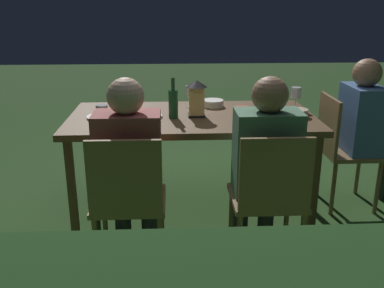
{
  "coord_description": "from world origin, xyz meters",
  "views": [
    {
      "loc": [
        0.15,
        3.1,
        1.56
      ],
      "look_at": [
        0.0,
        0.0,
        0.52
      ],
      "focal_mm": 40.72,
      "sensor_mm": 36.0,
      "label": 1
    }
  ],
  "objects_px": {
    "bowl_bread": "(242,110)",
    "bowl_salad": "(298,113)",
    "chair_side_right_a": "(269,195)",
    "bowl_olives": "(283,120)",
    "chair_side_right_b": "(128,198)",
    "bowl_dip": "(213,103)",
    "person_in_blue": "(369,127)",
    "lantern_centerpiece": "(196,96)",
    "wine_glass_b": "(102,113)",
    "green_bottle_on_table": "(173,103)",
    "wine_glass_d": "(190,92)",
    "plate_a": "(104,117)",
    "person_in_rust": "(130,161)",
    "person_in_green": "(264,159)",
    "dining_table": "(192,122)",
    "chair_head_near": "(341,146)",
    "plate_b": "(147,116)",
    "wine_glass_c": "(296,94)",
    "wine_glass_a": "(275,92)"
  },
  "relations": [
    {
      "from": "bowl_salad",
      "to": "wine_glass_b",
      "type": "bearing_deg",
      "value": 11.78
    },
    {
      "from": "wine_glass_b",
      "to": "bowl_salad",
      "type": "distance_m",
      "value": 1.4
    },
    {
      "from": "wine_glass_c",
      "to": "plate_a",
      "type": "relative_size",
      "value": 0.67
    },
    {
      "from": "person_in_green",
      "to": "bowl_dip",
      "type": "distance_m",
      "value": 0.96
    },
    {
      "from": "green_bottle_on_table",
      "to": "bowl_olives",
      "type": "height_order",
      "value": "green_bottle_on_table"
    },
    {
      "from": "person_in_rust",
      "to": "person_in_green",
      "type": "bearing_deg",
      "value": 180.0
    },
    {
      "from": "wine_glass_c",
      "to": "bowl_dip",
      "type": "height_order",
      "value": "wine_glass_c"
    },
    {
      "from": "chair_side_right_b",
      "to": "wine_glass_d",
      "type": "xyz_separation_m",
      "value": [
        -0.4,
        -1.11,
        0.38
      ]
    },
    {
      "from": "dining_table",
      "to": "wine_glass_d",
      "type": "bearing_deg",
      "value": -89.75
    },
    {
      "from": "dining_table",
      "to": "green_bottle_on_table",
      "type": "height_order",
      "value": "green_bottle_on_table"
    },
    {
      "from": "chair_side_right_a",
      "to": "wine_glass_a",
      "type": "distance_m",
      "value": 1.19
    },
    {
      "from": "bowl_bread",
      "to": "bowl_salad",
      "type": "relative_size",
      "value": 0.78
    },
    {
      "from": "person_in_blue",
      "to": "chair_side_right_b",
      "type": "xyz_separation_m",
      "value": [
        1.75,
        0.85,
        -0.15
      ]
    },
    {
      "from": "person_in_green",
      "to": "plate_b",
      "type": "distance_m",
      "value": 0.96
    },
    {
      "from": "bowl_bread",
      "to": "wine_glass_c",
      "type": "bearing_deg",
      "value": -164.71
    },
    {
      "from": "dining_table",
      "to": "wine_glass_b",
      "type": "xyz_separation_m",
      "value": [
        0.6,
        0.36,
        0.17
      ]
    },
    {
      "from": "dining_table",
      "to": "person_in_rust",
      "type": "bearing_deg",
      "value": 58.35
    },
    {
      "from": "chair_head_near",
      "to": "chair_side_right_b",
      "type": "xyz_separation_m",
      "value": [
        1.55,
        0.85,
        0.0
      ]
    },
    {
      "from": "bowl_olives",
      "to": "bowl_dip",
      "type": "xyz_separation_m",
      "value": [
        0.43,
        -0.52,
        0.0
      ]
    },
    {
      "from": "chair_side_right_a",
      "to": "lantern_centerpiece",
      "type": "xyz_separation_m",
      "value": [
        0.37,
        -0.83,
        0.41
      ]
    },
    {
      "from": "chair_side_right_b",
      "to": "wine_glass_a",
      "type": "height_order",
      "value": "wine_glass_a"
    },
    {
      "from": "chair_side_right_b",
      "to": "bowl_dip",
      "type": "distance_m",
      "value": 1.3
    },
    {
      "from": "bowl_olives",
      "to": "bowl_dip",
      "type": "bearing_deg",
      "value": -50.27
    },
    {
      "from": "person_in_green",
      "to": "plate_b",
      "type": "bearing_deg",
      "value": -39.92
    },
    {
      "from": "chair_side_right_a",
      "to": "bowl_olives",
      "type": "relative_size",
      "value": 5.67
    },
    {
      "from": "wine_glass_d",
      "to": "plate_a",
      "type": "distance_m",
      "value": 0.71
    },
    {
      "from": "person_in_rust",
      "to": "lantern_centerpiece",
      "type": "distance_m",
      "value": 0.81
    },
    {
      "from": "plate_b",
      "to": "green_bottle_on_table",
      "type": "bearing_deg",
      "value": 173.29
    },
    {
      "from": "wine_glass_a",
      "to": "bowl_olives",
      "type": "distance_m",
      "value": 0.5
    },
    {
      "from": "green_bottle_on_table",
      "to": "bowl_bread",
      "type": "distance_m",
      "value": 0.53
    },
    {
      "from": "wine_glass_b",
      "to": "plate_b",
      "type": "relative_size",
      "value": 0.75
    },
    {
      "from": "person_in_green",
      "to": "bowl_salad",
      "type": "bearing_deg",
      "value": -121.99
    },
    {
      "from": "wine_glass_a",
      "to": "plate_b",
      "type": "xyz_separation_m",
      "value": [
        0.99,
        0.29,
        -0.11
      ]
    },
    {
      "from": "bowl_salad",
      "to": "lantern_centerpiece",
      "type": "bearing_deg",
      "value": -3.87
    },
    {
      "from": "lantern_centerpiece",
      "to": "green_bottle_on_table",
      "type": "bearing_deg",
      "value": 14.34
    },
    {
      "from": "wine_glass_d",
      "to": "chair_side_right_a",
      "type": "bearing_deg",
      "value": 110.01
    },
    {
      "from": "bowl_olives",
      "to": "bowl_bread",
      "type": "distance_m",
      "value": 0.37
    },
    {
      "from": "chair_side_right_a",
      "to": "dining_table",
      "type": "bearing_deg",
      "value": -64.6
    },
    {
      "from": "green_bottle_on_table",
      "to": "wine_glass_a",
      "type": "height_order",
      "value": "green_bottle_on_table"
    },
    {
      "from": "lantern_centerpiece",
      "to": "wine_glass_d",
      "type": "bearing_deg",
      "value": -83.55
    },
    {
      "from": "chair_side_right_a",
      "to": "wine_glass_a",
      "type": "height_order",
      "value": "wine_glass_a"
    },
    {
      "from": "lantern_centerpiece",
      "to": "chair_head_near",
      "type": "bearing_deg",
      "value": -178.89
    },
    {
      "from": "wine_glass_b",
      "to": "bowl_olives",
      "type": "relative_size",
      "value": 1.1
    },
    {
      "from": "person_in_rust",
      "to": "wine_glass_c",
      "type": "height_order",
      "value": "person_in_rust"
    },
    {
      "from": "person_in_rust",
      "to": "bowl_olives",
      "type": "bearing_deg",
      "value": -158.03
    },
    {
      "from": "wine_glass_b",
      "to": "bowl_dip",
      "type": "distance_m",
      "value": 1.0
    },
    {
      "from": "bowl_olives",
      "to": "bowl_dip",
      "type": "distance_m",
      "value": 0.68
    },
    {
      "from": "person_in_green",
      "to": "lantern_centerpiece",
      "type": "xyz_separation_m",
      "value": [
        0.37,
        -0.63,
        0.25
      ]
    },
    {
      "from": "dining_table",
      "to": "wine_glass_d",
      "type": "distance_m",
      "value": 0.31
    },
    {
      "from": "lantern_centerpiece",
      "to": "wine_glass_b",
      "type": "bearing_deg",
      "value": 28.07
    }
  ]
}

